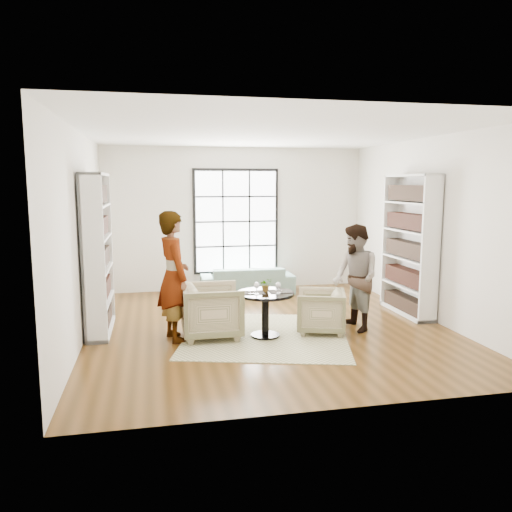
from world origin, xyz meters
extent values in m
plane|color=brown|center=(0.00, 0.00, 0.00)|extent=(6.00, 6.00, 0.00)
plane|color=silver|center=(0.00, 3.00, 1.50)|extent=(5.50, 0.00, 5.50)
plane|color=silver|center=(-2.75, 0.00, 1.50)|extent=(0.00, 6.00, 6.00)
plane|color=silver|center=(2.75, 0.00, 1.50)|extent=(0.00, 6.00, 6.00)
plane|color=silver|center=(0.00, -3.00, 1.50)|extent=(5.50, 0.00, 5.50)
plane|color=white|center=(0.00, 0.00, 3.00)|extent=(6.00, 6.00, 0.00)
cube|color=black|center=(0.00, 2.98, 1.45)|extent=(1.82, 0.06, 2.22)
cube|color=white|center=(0.00, 2.94, 1.45)|extent=(1.70, 0.02, 2.10)
cube|color=#C5BE93|center=(-0.13, -0.46, 0.01)|extent=(2.90, 2.90, 0.01)
cylinder|color=black|center=(-0.15, -0.52, 0.02)|extent=(0.43, 0.43, 0.04)
cylinder|color=black|center=(-0.15, -0.52, 0.33)|extent=(0.11, 0.11, 0.59)
cylinder|color=black|center=(-0.15, -0.52, 0.65)|extent=(0.84, 0.84, 0.04)
imported|color=gray|center=(0.14, 2.45, 0.28)|extent=(1.92, 0.80, 0.55)
imported|color=tan|center=(-0.92, -0.36, 0.39)|extent=(0.87, 0.85, 0.79)
imported|color=tan|center=(0.72, -0.46, 0.33)|extent=(0.91, 0.89, 0.65)
imported|color=gray|center=(-1.47, -0.36, 0.93)|extent=(0.61, 0.78, 1.87)
imported|color=gray|center=(1.27, -0.46, 0.82)|extent=(0.72, 0.87, 1.64)
cube|color=#282623|center=(-0.35, -0.52, 0.68)|extent=(0.35, 0.27, 0.01)
cube|color=#282623|center=(0.07, -0.52, 0.68)|extent=(0.35, 0.27, 0.01)
cylinder|color=silver|center=(-0.31, -0.64, 0.68)|extent=(0.07, 0.07, 0.01)
cylinder|color=silver|center=(-0.31, -0.64, 0.73)|extent=(0.01, 0.01, 0.10)
sphere|color=maroon|center=(-0.31, -0.64, 0.81)|extent=(0.08, 0.08, 0.08)
ellipsoid|color=white|center=(-0.31, -0.64, 0.81)|extent=(0.08, 0.08, 0.09)
cylinder|color=silver|center=(0.00, -0.67, 0.68)|extent=(0.06, 0.06, 0.01)
cylinder|color=silver|center=(0.00, -0.67, 0.73)|extent=(0.01, 0.01, 0.10)
sphere|color=maroon|center=(0.00, -0.67, 0.80)|extent=(0.08, 0.08, 0.08)
ellipsoid|color=white|center=(0.00, -0.67, 0.80)|extent=(0.08, 0.08, 0.09)
imported|color=gray|center=(-0.14, -0.46, 0.77)|extent=(0.22, 0.20, 0.20)
camera|label=1|loc=(-1.75, -7.47, 2.24)|focal=35.00mm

